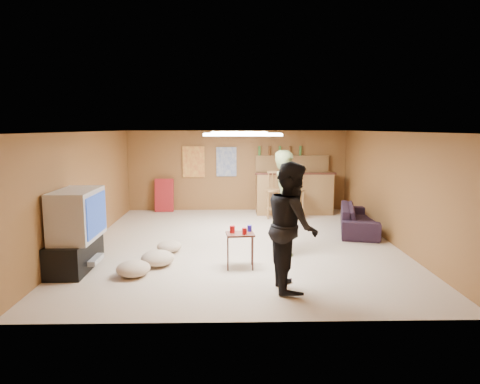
{
  "coord_description": "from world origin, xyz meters",
  "views": [
    {
      "loc": [
        -0.19,
        -8.26,
        2.28
      ],
      "look_at": [
        0.0,
        0.2,
        1.0
      ],
      "focal_mm": 32.0,
      "sensor_mm": 36.0,
      "label": 1
    }
  ],
  "objects_px": {
    "bar_counter": "(294,193)",
    "person_olive": "(285,203)",
    "tv_body": "(77,215)",
    "sofa": "(359,219)",
    "person_black": "(292,226)",
    "tray_table": "(240,250)"
  },
  "relations": [
    {
      "from": "tray_table",
      "to": "sofa",
      "type": "bearing_deg",
      "value": 42.07
    },
    {
      "from": "person_black",
      "to": "tray_table",
      "type": "height_order",
      "value": "person_black"
    },
    {
      "from": "tray_table",
      "to": "bar_counter",
      "type": "bearing_deg",
      "value": 70.97
    },
    {
      "from": "person_olive",
      "to": "tray_table",
      "type": "xyz_separation_m",
      "value": [
        -0.83,
        -0.78,
        -0.65
      ]
    },
    {
      "from": "person_black",
      "to": "sofa",
      "type": "distance_m",
      "value": 3.93
    },
    {
      "from": "bar_counter",
      "to": "person_black",
      "type": "relative_size",
      "value": 1.1
    },
    {
      "from": "person_black",
      "to": "tray_table",
      "type": "bearing_deg",
      "value": 34.9
    },
    {
      "from": "person_olive",
      "to": "person_black",
      "type": "relative_size",
      "value": 1.04
    },
    {
      "from": "person_olive",
      "to": "tray_table",
      "type": "height_order",
      "value": "person_olive"
    },
    {
      "from": "bar_counter",
      "to": "tray_table",
      "type": "bearing_deg",
      "value": -109.03
    },
    {
      "from": "bar_counter",
      "to": "person_olive",
      "type": "bearing_deg",
      "value": -100.89
    },
    {
      "from": "bar_counter",
      "to": "person_black",
      "type": "height_order",
      "value": "person_black"
    },
    {
      "from": "tv_body",
      "to": "sofa",
      "type": "bearing_deg",
      "value": 24.53
    },
    {
      "from": "bar_counter",
      "to": "tv_body",
      "type": "bearing_deg",
      "value": -133.0
    },
    {
      "from": "tv_body",
      "to": "bar_counter",
      "type": "bearing_deg",
      "value": 47.0
    },
    {
      "from": "person_olive",
      "to": "sofa",
      "type": "distance_m",
      "value": 2.57
    },
    {
      "from": "sofa",
      "to": "tray_table",
      "type": "height_order",
      "value": "tray_table"
    },
    {
      "from": "sofa",
      "to": "tray_table",
      "type": "relative_size",
      "value": 3.37
    },
    {
      "from": "person_olive",
      "to": "person_black",
      "type": "xyz_separation_m",
      "value": [
        -0.12,
        -1.68,
        -0.04
      ]
    },
    {
      "from": "tv_body",
      "to": "person_olive",
      "type": "height_order",
      "value": "person_olive"
    },
    {
      "from": "sofa",
      "to": "tray_table",
      "type": "xyz_separation_m",
      "value": [
        -2.69,
        -2.43,
        0.0
      ]
    },
    {
      "from": "bar_counter",
      "to": "person_olive",
      "type": "height_order",
      "value": "person_olive"
    }
  ]
}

